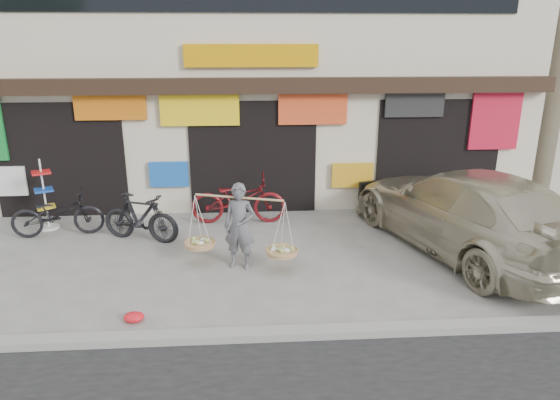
{
  "coord_description": "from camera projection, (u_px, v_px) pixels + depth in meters",
  "views": [
    {
      "loc": [
        -0.12,
        -8.14,
        4.05
      ],
      "look_at": [
        0.47,
        0.9,
        1.12
      ],
      "focal_mm": 32.0,
      "sensor_mm": 36.0,
      "label": 1
    }
  ],
  "objects": [
    {
      "name": "bike_0",
      "position": [
        58.0,
        214.0,
        10.65
      ],
      "size": [
        1.96,
        0.92,
        0.99
      ],
      "primitive_type": "imported",
      "rotation": [
        0.0,
        0.0,
        1.71
      ],
      "color": "black",
      "rests_on": "ground"
    },
    {
      "name": "street_vendor",
      "position": [
        240.0,
        230.0,
        9.08
      ],
      "size": [
        2.07,
        1.02,
        1.61
      ],
      "rotation": [
        0.0,
        0.0,
        -0.3
      ],
      "color": "#5B5B60",
      "rests_on": "ground"
    },
    {
      "name": "shophouse_block",
      "position": [
        250.0,
        62.0,
        14.02
      ],
      "size": [
        14.0,
        6.32,
        7.0
      ],
      "color": "beige",
      "rests_on": "ground"
    },
    {
      "name": "bike_3",
      "position": [
        141.0,
        217.0,
        10.38
      ],
      "size": [
        1.76,
        1.04,
        1.02
      ],
      "primitive_type": "imported",
      "rotation": [
        0.0,
        0.0,
        1.21
      ],
      "color": "black",
      "rests_on": "ground"
    },
    {
      "name": "display_rack",
      "position": [
        45.0,
        201.0,
        11.02
      ],
      "size": [
        0.5,
        0.5,
        1.59
      ],
      "rotation": [
        0.0,
        0.0,
        0.43
      ],
      "color": "silver",
      "rests_on": "ground"
    },
    {
      "name": "bike_2",
      "position": [
        238.0,
        199.0,
        11.39
      ],
      "size": [
        2.16,
        0.79,
        1.13
      ],
      "primitive_type": "imported",
      "rotation": [
        0.0,
        0.0,
        1.55
      ],
      "color": "maroon",
      "rests_on": "ground"
    },
    {
      "name": "kerb",
      "position": [
        260.0,
        334.0,
        7.07
      ],
      "size": [
        70.0,
        0.25,
        0.12
      ],
      "primitive_type": "cube",
      "color": "gray",
      "rests_on": "ground"
    },
    {
      "name": "red_bag",
      "position": [
        134.0,
        317.0,
        7.49
      ],
      "size": [
        0.31,
        0.25,
        0.14
      ],
      "primitive_type": "ellipsoid",
      "color": "red",
      "rests_on": "ground"
    },
    {
      "name": "ground",
      "position": [
        257.0,
        275.0,
        8.98
      ],
      "size": [
        70.0,
        70.0,
        0.0
      ],
      "primitive_type": "plane",
      "color": "gray",
      "rests_on": "ground"
    },
    {
      "name": "suv",
      "position": [
        465.0,
        210.0,
        9.87
      ],
      "size": [
        3.87,
        6.07,
        1.64
      ],
      "rotation": [
        0.0,
        0.0,
        3.44
      ],
      "color": "#BDB598",
      "rests_on": "ground"
    },
    {
      "name": "bike_1",
      "position": [
        139.0,
        218.0,
        10.38
      ],
      "size": [
        1.76,
        1.04,
        1.02
      ],
      "primitive_type": "imported",
      "rotation": [
        0.0,
        0.0,
        1.21
      ],
      "color": "black",
      "rests_on": "ground"
    }
  ]
}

